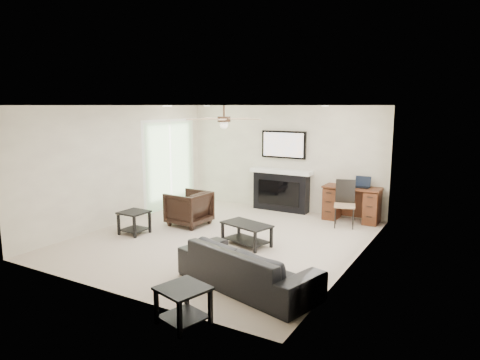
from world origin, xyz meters
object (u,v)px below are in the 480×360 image
at_px(armchair, 189,208).
at_px(desk, 352,204).
at_px(coffee_table, 247,234).
at_px(sofa, 247,266).
at_px(fireplace_unit, 281,171).

relative_size(armchair, desk, 0.65).
distance_m(armchair, coffee_table, 1.79).
xyz_separation_m(sofa, armchair, (-2.60, 2.15, 0.06)).
height_order(sofa, fireplace_unit, fireplace_unit).
height_order(armchair, coffee_table, armchair).
bearing_deg(desk, coffee_table, -114.54).
distance_m(fireplace_unit, desk, 1.83).
distance_m(armchair, desk, 3.54).
relative_size(armchair, coffee_table, 0.88).
distance_m(coffee_table, desk, 2.87).
relative_size(fireplace_unit, desk, 1.57).
height_order(armchair, fireplace_unit, fireplace_unit).
bearing_deg(sofa, coffee_table, -45.75).
bearing_deg(coffee_table, desk, 80.67).
distance_m(sofa, coffee_table, 1.84).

